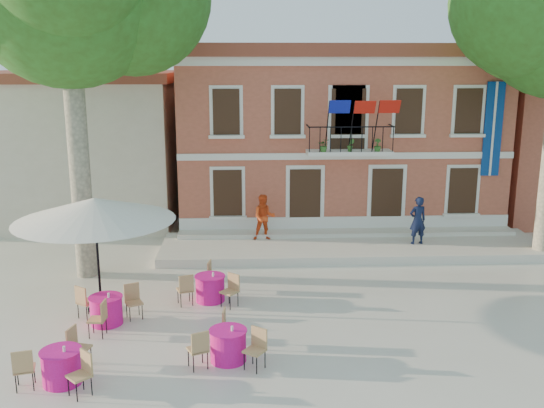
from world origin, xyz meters
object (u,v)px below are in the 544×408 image
(pedestrian_orange, at_px, (264,217))
(patio_umbrella, at_px, (95,210))
(pedestrian_navy, at_px, (418,220))
(cafe_table_2, at_px, (62,365))
(cafe_table_3, at_px, (210,287))
(cafe_table_0, at_px, (106,309))
(cafe_table_1, at_px, (228,344))

(pedestrian_orange, bearing_deg, patio_umbrella, -131.83)
(patio_umbrella, distance_m, pedestrian_navy, 11.61)
(cafe_table_2, bearing_deg, cafe_table_3, 56.84)
(patio_umbrella, relative_size, cafe_table_3, 2.36)
(pedestrian_navy, distance_m, pedestrian_orange, 5.64)
(cafe_table_2, height_order, cafe_table_3, same)
(pedestrian_orange, xyz_separation_m, cafe_table_0, (-4.43, -6.68, -0.73))
(patio_umbrella, height_order, cafe_table_2, patio_umbrella)
(pedestrian_navy, relative_size, cafe_table_0, 0.95)
(cafe_table_1, height_order, cafe_table_2, same)
(pedestrian_navy, relative_size, cafe_table_3, 0.96)
(pedestrian_navy, bearing_deg, cafe_table_2, 29.97)
(pedestrian_orange, bearing_deg, cafe_table_0, -125.42)
(patio_umbrella, relative_size, pedestrian_orange, 2.53)
(cafe_table_1, relative_size, cafe_table_3, 1.01)
(patio_umbrella, bearing_deg, cafe_table_0, -68.93)
(cafe_table_1, xyz_separation_m, cafe_table_3, (-0.62, 3.68, 0.00))
(cafe_table_0, bearing_deg, cafe_table_1, -33.66)
(cafe_table_3, bearing_deg, patio_umbrella, -170.10)
(cafe_table_1, bearing_deg, cafe_table_2, -166.52)
(cafe_table_2, bearing_deg, pedestrian_orange, 64.14)
(patio_umbrella, distance_m, cafe_table_3, 3.96)
(pedestrian_navy, bearing_deg, cafe_table_3, 19.96)
(cafe_table_1, bearing_deg, cafe_table_3, 99.54)
(patio_umbrella, distance_m, pedestrian_orange, 7.67)
(patio_umbrella, height_order, pedestrian_orange, patio_umbrella)
(patio_umbrella, xyz_separation_m, cafe_table_2, (0.08, -4.01, -2.48))
(patio_umbrella, distance_m, cafe_table_1, 5.43)
(pedestrian_orange, xyz_separation_m, cafe_table_1, (-1.13, -8.87, -0.73))
(pedestrian_orange, xyz_separation_m, cafe_table_2, (-4.72, -9.73, -0.73))
(pedestrian_orange, relative_size, cafe_table_2, 0.95)
(cafe_table_0, height_order, cafe_table_2, same)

